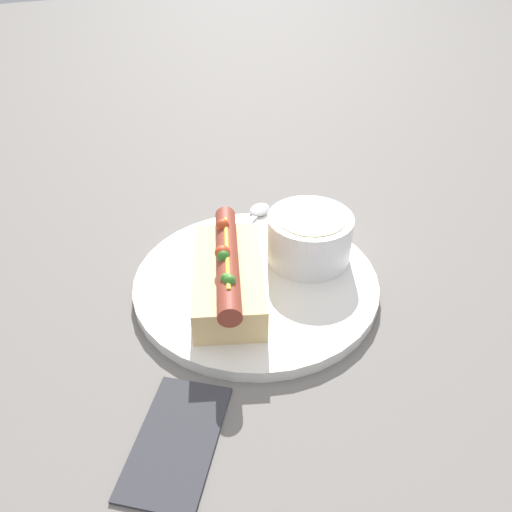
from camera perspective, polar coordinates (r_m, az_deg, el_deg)
ground_plane at (r=0.59m, az=0.00°, el=-3.55°), size 4.00×4.00×0.00m
dinner_plate at (r=0.59m, az=0.00°, el=-3.02°), size 0.29×0.29×0.01m
hot_dog at (r=0.55m, az=-3.23°, el=-2.15°), size 0.18×0.13×0.07m
soup_bowl at (r=0.60m, az=6.13°, el=2.34°), size 0.10×0.10×0.06m
spoon at (r=0.68m, az=-0.65°, el=4.21°), size 0.12×0.15×0.01m
napkin at (r=0.46m, az=-9.08°, el=-19.96°), size 0.14×0.13×0.01m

